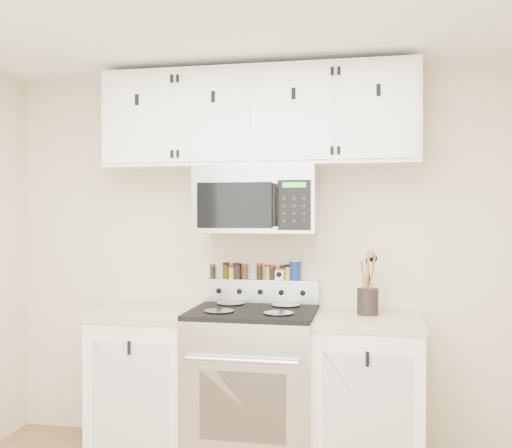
{
  "coord_description": "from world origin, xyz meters",
  "views": [
    {
      "loc": [
        0.68,
        -2.01,
        1.54
      ],
      "look_at": [
        0.01,
        1.45,
        1.47
      ],
      "focal_mm": 40.0,
      "sensor_mm": 36.0,
      "label": 1
    }
  ],
  "objects_px": {
    "range": "(253,384)",
    "microwave": "(257,199)",
    "utensil_crock": "(368,299)",
    "salt_canister": "(295,270)"
  },
  "relations": [
    {
      "from": "utensil_crock",
      "to": "microwave",
      "type": "bearing_deg",
      "value": 178.08
    },
    {
      "from": "microwave",
      "to": "salt_canister",
      "type": "relative_size",
      "value": 5.63
    },
    {
      "from": "range",
      "to": "microwave",
      "type": "bearing_deg",
      "value": 89.77
    },
    {
      "from": "microwave",
      "to": "utensil_crock",
      "type": "relative_size",
      "value": 2.03
    },
    {
      "from": "range",
      "to": "microwave",
      "type": "xyz_separation_m",
      "value": [
        0.0,
        0.13,
        1.14
      ]
    },
    {
      "from": "microwave",
      "to": "range",
      "type": "bearing_deg",
      "value": -90.23
    },
    {
      "from": "salt_canister",
      "to": "utensil_crock",
      "type": "bearing_deg",
      "value": -20.86
    },
    {
      "from": "microwave",
      "to": "utensil_crock",
      "type": "bearing_deg",
      "value": -1.92
    },
    {
      "from": "utensil_crock",
      "to": "salt_canister",
      "type": "height_order",
      "value": "utensil_crock"
    },
    {
      "from": "range",
      "to": "microwave",
      "type": "relative_size",
      "value": 1.45
    }
  ]
}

